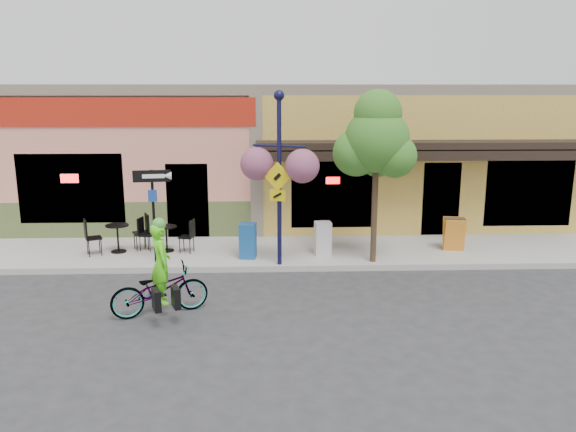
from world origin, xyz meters
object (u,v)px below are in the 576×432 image
(bicycle, at_px, (160,290))
(newspaper_box_grey, at_px, (323,238))
(building, at_px, (287,150))
(lamp_post, at_px, (279,180))
(street_tree, at_px, (376,177))
(one_way_sign, at_px, (154,217))
(cyclist_rider, at_px, (162,275))
(newspaper_box_blue, at_px, (248,241))

(bicycle, distance_m, newspaper_box_grey, 4.99)
(building, distance_m, lamp_post, 6.86)
(lamp_post, height_order, street_tree, street_tree)
(street_tree, bearing_deg, one_way_sign, 178.57)
(newspaper_box_grey, xyz_separation_m, street_tree, (1.20, -0.63, 1.70))
(one_way_sign, bearing_deg, cyclist_rider, -83.75)
(building, xyz_separation_m, lamp_post, (-0.40, -6.85, 0.00))
(cyclist_rider, distance_m, street_tree, 5.71)
(building, height_order, bicycle, building)
(building, bearing_deg, bicycle, -106.40)
(cyclist_rider, height_order, street_tree, street_tree)
(lamp_post, relative_size, newspaper_box_grey, 4.82)
(lamp_post, relative_size, one_way_sign, 1.82)
(bicycle, bearing_deg, cyclist_rider, -111.13)
(one_way_sign, bearing_deg, building, 54.90)
(cyclist_rider, bearing_deg, one_way_sign, -7.74)
(bicycle, relative_size, street_tree, 0.45)
(newspaper_box_grey, bearing_deg, lamp_post, -150.67)
(cyclist_rider, relative_size, lamp_post, 0.38)
(lamp_post, bearing_deg, street_tree, 26.94)
(bicycle, relative_size, cyclist_rider, 1.19)
(one_way_sign, xyz_separation_m, newspaper_box_grey, (4.22, 0.50, -0.72))
(street_tree, bearing_deg, newspaper_box_blue, 172.60)
(bicycle, bearing_deg, one_way_sign, -8.65)
(newspaper_box_blue, height_order, newspaper_box_grey, newspaper_box_blue)
(building, height_order, cyclist_rider, building)
(newspaper_box_grey, bearing_deg, newspaper_box_blue, -178.89)
(one_way_sign, xyz_separation_m, newspaper_box_blue, (2.28, 0.27, -0.71))
(lamp_post, xyz_separation_m, newspaper_box_blue, (-0.79, 0.57, -1.65))
(bicycle, bearing_deg, street_tree, -80.00)
(bicycle, relative_size, newspaper_box_blue, 2.11)
(one_way_sign, xyz_separation_m, street_tree, (5.42, -0.13, 0.98))
(newspaper_box_grey, distance_m, street_tree, 2.18)
(one_way_sign, relative_size, street_tree, 0.54)
(lamp_post, bearing_deg, one_way_sign, -162.53)
(newspaper_box_blue, bearing_deg, bicycle, -108.86)
(building, relative_size, cyclist_rider, 11.39)
(cyclist_rider, xyz_separation_m, newspaper_box_grey, (3.50, 3.50, -0.21))
(cyclist_rider, height_order, one_way_sign, one_way_sign)
(lamp_post, height_order, newspaper_box_grey, lamp_post)
(bicycle, height_order, newspaper_box_blue, newspaper_box_blue)
(building, distance_m, street_tree, 6.96)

